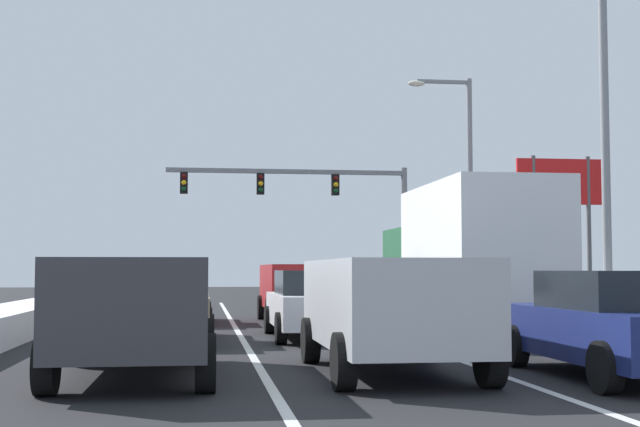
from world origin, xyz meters
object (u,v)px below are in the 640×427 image
(box_truck_right_lane_second, at_px, (468,253))
(suv_red_center_lane_third, at_px, (299,287))
(suv_charcoal_left_lane_nearest, at_px, (137,306))
(traffic_light_gantry, at_px, (322,199))
(street_lamp_right_mid, at_px, (462,172))
(street_lamp_right_near, at_px, (592,120))
(roadside_sign_right, at_px, (561,198))
(sedan_navy_right_lane_nearest, at_px, (616,324))
(sedan_tan_left_lane_second, at_px, (166,306))
(suv_silver_center_lane_nearest, at_px, (389,304))
(sedan_maroon_left_lane_third, at_px, (175,296))
(sedan_white_center_lane_second, at_px, (315,304))
(sedan_gray_right_lane_third, at_px, (392,293))

(box_truck_right_lane_second, relative_size, suv_red_center_lane_third, 1.47)
(suv_charcoal_left_lane_nearest, xyz_separation_m, traffic_light_gantry, (6.28, 26.62, 3.72))
(street_lamp_right_mid, bearing_deg, street_lamp_right_near, -93.01)
(box_truck_right_lane_second, bearing_deg, roadside_sign_right, 57.02)
(box_truck_right_lane_second, bearing_deg, sedan_navy_right_lane_nearest, -91.36)
(sedan_navy_right_lane_nearest, height_order, traffic_light_gantry, traffic_light_gantry)
(sedan_tan_left_lane_second, height_order, roadside_sign_right, roadside_sign_right)
(suv_silver_center_lane_nearest, bearing_deg, sedan_navy_right_lane_nearest, -16.75)
(suv_red_center_lane_third, height_order, sedan_tan_left_lane_second, suv_red_center_lane_third)
(traffic_light_gantry, bearing_deg, street_lamp_right_near, -76.81)
(box_truck_right_lane_second, distance_m, sedan_maroon_left_lane_third, 9.28)
(suv_silver_center_lane_nearest, relative_size, sedan_white_center_lane_second, 1.09)
(sedan_navy_right_lane_nearest, relative_size, sedan_gray_right_lane_third, 1.00)
(sedan_white_center_lane_second, bearing_deg, sedan_navy_right_lane_nearest, -67.03)
(sedan_maroon_left_lane_third, bearing_deg, sedan_tan_left_lane_second, -90.11)
(suv_silver_center_lane_nearest, xyz_separation_m, traffic_light_gantry, (2.64, 26.67, 3.72))
(street_lamp_right_near, bearing_deg, sedan_gray_right_lane_third, 116.40)
(suv_charcoal_left_lane_nearest, relative_size, traffic_light_gantry, 0.45)
(sedan_tan_left_lane_second, relative_size, traffic_light_gantry, 0.41)
(sedan_tan_left_lane_second, distance_m, street_lamp_right_mid, 19.53)
(sedan_maroon_left_lane_third, distance_m, traffic_light_gantry, 15.59)
(sedan_white_center_lane_second, xyz_separation_m, suv_charcoal_left_lane_nearest, (-3.41, -6.78, 0.25))
(suv_red_center_lane_third, xyz_separation_m, sedan_maroon_left_lane_third, (-3.54, 0.11, -0.25))
(suv_charcoal_left_lane_nearest, bearing_deg, sedan_navy_right_lane_nearest, -8.24)
(roadside_sign_right, bearing_deg, street_lamp_right_near, -107.93)
(suv_charcoal_left_lane_nearest, distance_m, street_lamp_right_near, 14.02)
(roadside_sign_right, bearing_deg, sedan_maroon_left_lane_third, -164.47)
(suv_red_center_lane_third, bearing_deg, street_lamp_right_mid, 49.26)
(box_truck_right_lane_second, xyz_separation_m, sedan_white_center_lane_second, (-3.46, 0.25, -1.14))
(sedan_maroon_left_lane_third, distance_m, roadside_sign_right, 14.06)
(sedan_tan_left_lane_second, bearing_deg, roadside_sign_right, 37.82)
(sedan_maroon_left_lane_third, bearing_deg, sedan_navy_right_lane_nearest, -64.70)
(street_lamp_right_mid, bearing_deg, sedan_gray_right_lane_third, -124.53)
(sedan_gray_right_lane_third, bearing_deg, street_lamp_right_near, -63.60)
(sedan_navy_right_lane_nearest, relative_size, roadside_sign_right, 0.82)
(box_truck_right_lane_second, distance_m, roadside_sign_right, 12.07)
(sedan_gray_right_lane_third, xyz_separation_m, suv_red_center_lane_third, (-3.32, -2.59, 0.25))
(street_lamp_right_near, height_order, street_lamp_right_mid, street_lamp_right_mid)
(suv_charcoal_left_lane_nearest, relative_size, sedan_maroon_left_lane_third, 1.09)
(sedan_white_center_lane_second, relative_size, suv_red_center_lane_third, 0.92)
(sedan_gray_right_lane_third, relative_size, suv_red_center_lane_third, 0.92)
(sedan_gray_right_lane_third, relative_size, suv_silver_center_lane_nearest, 0.92)
(suv_red_center_lane_third, bearing_deg, box_truck_right_lane_second, -63.00)
(street_lamp_right_near, bearing_deg, sedan_navy_right_lane_nearest, -113.44)
(sedan_navy_right_lane_nearest, relative_size, sedan_white_center_lane_second, 1.00)
(sedan_navy_right_lane_nearest, bearing_deg, street_lamp_right_near, 66.56)
(sedan_white_center_lane_second, distance_m, roadside_sign_right, 14.27)
(sedan_tan_left_lane_second, xyz_separation_m, traffic_light_gantry, (6.12, 20.36, 3.97))
(sedan_white_center_lane_second, bearing_deg, suv_charcoal_left_lane_nearest, -116.69)
(sedan_white_center_lane_second, xyz_separation_m, street_lamp_right_mid, (7.92, 14.80, 4.71))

